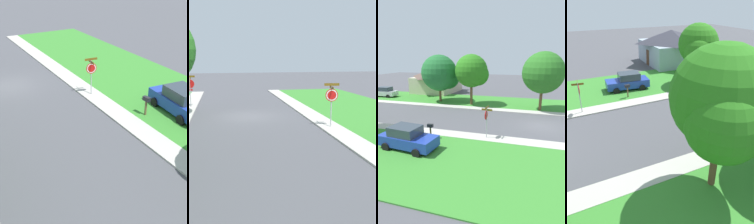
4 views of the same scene
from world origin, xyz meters
TOP-DOWN VIEW (x-y plane):
  - ground_plane at (0.00, 0.00)m, footprint 120.00×120.00m
  - sidewalk_west at (-4.70, 12.00)m, footprint 1.40×56.00m
  - stop_sign_far_corner at (-4.66, 4.61)m, footprint 0.92×0.92m
  - car_blue_kerbside_mid at (-8.17, 9.77)m, footprint 2.36×4.46m
  - mailbox at (-6.05, 9.02)m, footprint 0.29×0.50m

SIDE VIEW (x-z plane):
  - ground_plane at x=0.00m, z-range 0.00..0.00m
  - sidewalk_west at x=-4.70m, z-range 0.00..0.10m
  - car_blue_kerbside_mid at x=-8.17m, z-range -0.01..1.75m
  - mailbox at x=-6.05m, z-range 0.35..1.66m
  - stop_sign_far_corner at x=-4.66m, z-range 0.50..3.27m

